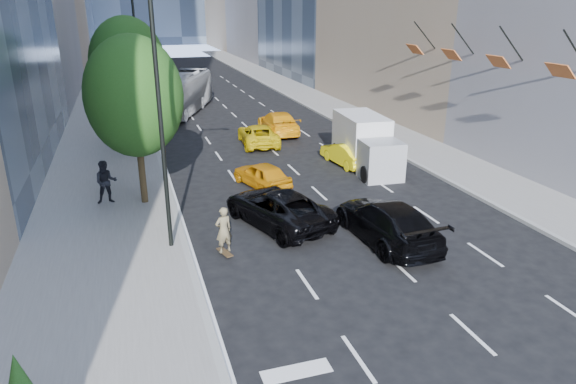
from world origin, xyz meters
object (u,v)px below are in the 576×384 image
object	(u,v)px
black_sedan_lincoln	(278,207)
box_truck	(366,142)
city_bus	(179,94)
skateboarder	(224,233)
black_sedan_mercedes	(387,221)

from	to	relation	value
black_sedan_lincoln	box_truck	size ratio (longest dim) A/B	0.89
box_truck	black_sedan_lincoln	bearing A→B (deg)	-133.76
box_truck	city_bus	bearing A→B (deg)	118.41
black_sedan_lincoln	city_bus	bearing A→B (deg)	-106.32
city_bus	skateboarder	bearing A→B (deg)	-70.63
black_sedan_lincoln	city_bus	world-z (taller)	city_bus
skateboarder	city_bus	bearing A→B (deg)	-109.85
skateboarder	black_sedan_mercedes	world-z (taller)	skateboarder
box_truck	skateboarder	bearing A→B (deg)	-134.71
skateboarder	city_bus	size ratio (longest dim) A/B	0.15
black_sedan_mercedes	box_truck	xyz separation A→B (m)	(3.45, 9.07, 0.64)
skateboarder	box_truck	world-z (taller)	box_truck
black_sedan_lincoln	black_sedan_mercedes	xyz separation A→B (m)	(3.57, -2.80, 0.05)
black_sedan_lincoln	city_bus	size ratio (longest dim) A/B	0.45
skateboarder	black_sedan_lincoln	xyz separation A→B (m)	(2.68, 2.10, -0.12)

